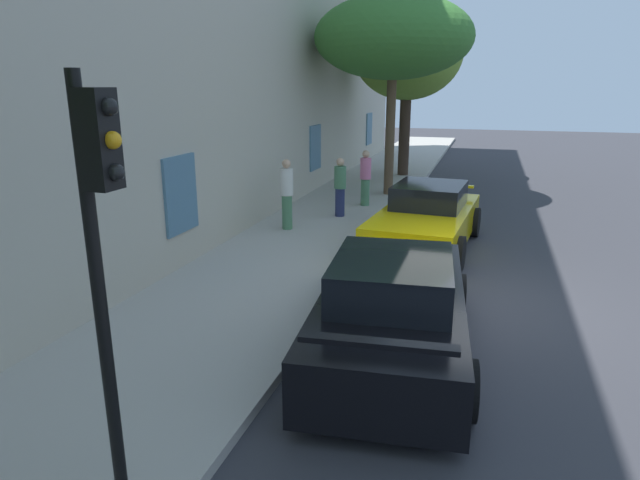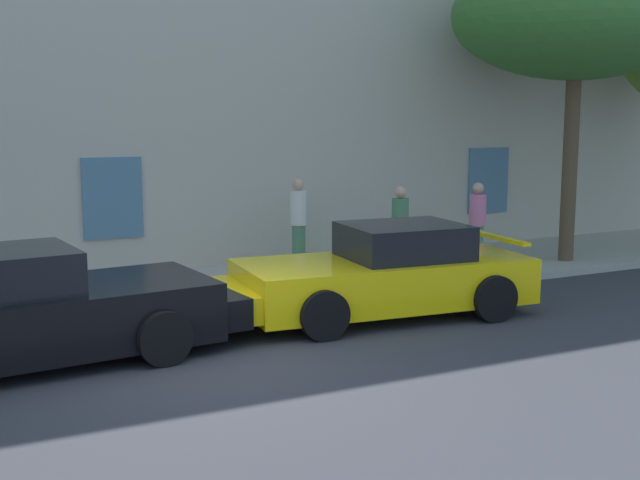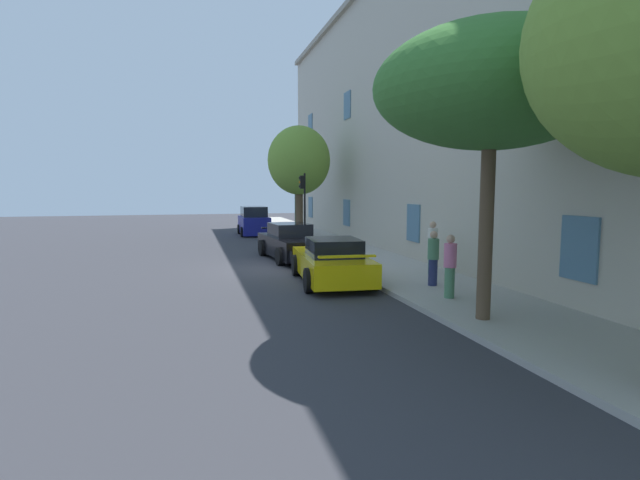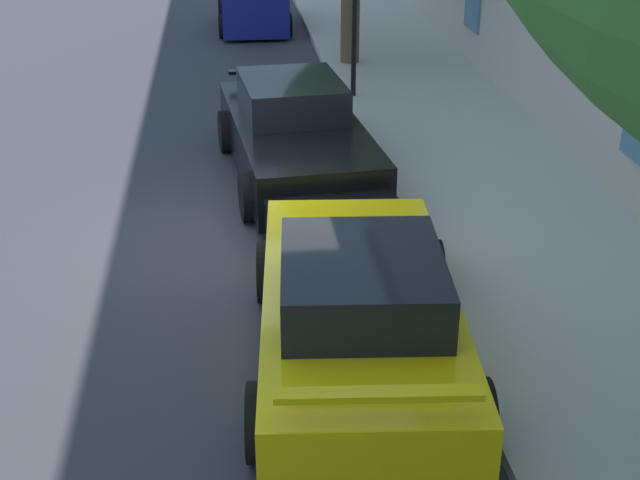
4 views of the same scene
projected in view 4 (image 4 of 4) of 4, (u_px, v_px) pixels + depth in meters
ground_plane at (236, 238)px, 11.79m from camera, size 80.00×80.00×0.00m
sidewalk at (515, 220)px, 12.15m from camera, size 60.00×3.38×0.14m
sportscar_red_lead at (298, 142)px, 13.37m from camera, size 5.26×2.45×1.50m
sportscar_yellow_flank at (357, 305)px, 8.88m from camera, size 5.06×2.42×1.44m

